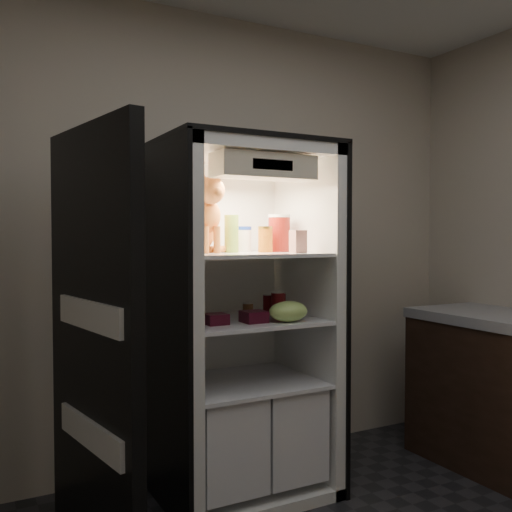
{
  "coord_description": "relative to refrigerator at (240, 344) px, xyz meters",
  "views": [
    {
      "loc": [
        -1.36,
        -1.36,
        1.38
      ],
      "look_at": [
        0.07,
        1.32,
        1.27
      ],
      "focal_mm": 40.0,
      "sensor_mm": 36.0,
      "label": 1
    }
  ],
  "objects": [
    {
      "name": "berry_box_right",
      "position": [
        -0.02,
        -0.2,
        0.18
      ],
      "size": [
        0.12,
        0.12,
        0.06
      ],
      "primitive_type": "cube",
      "color": "#4A0C1D",
      "rests_on": "refrigerator"
    },
    {
      "name": "refrigerator",
      "position": [
        0.0,
        0.0,
        0.0
      ],
      "size": [
        0.9,
        0.72,
        1.88
      ],
      "color": "white",
      "rests_on": "floor"
    },
    {
      "name": "salsa_jar",
      "position": [
        0.13,
        -0.05,
        0.57
      ],
      "size": [
        0.08,
        0.08,
        0.14
      ],
      "color": "maroon",
      "rests_on": "refrigerator"
    },
    {
      "name": "pepper_jar",
      "position": [
        0.25,
        0.01,
        0.6
      ],
      "size": [
        0.12,
        0.12,
        0.21
      ],
      "color": "maroon",
      "rests_on": "refrigerator"
    },
    {
      "name": "soda_can_a",
      "position": [
        0.19,
        0.01,
        0.2
      ],
      "size": [
        0.06,
        0.06,
        0.11
      ],
      "color": "black",
      "rests_on": "refrigerator"
    },
    {
      "name": "tabby_cat",
      "position": [
        -0.22,
        0.02,
        0.66
      ],
      "size": [
        0.37,
        0.41,
        0.42
      ],
      "rotation": [
        0.0,
        0.0,
        0.14
      ],
      "color": "#C05E18",
      "rests_on": "refrigerator"
    },
    {
      "name": "soda_can_c",
      "position": [
        0.19,
        -0.09,
        0.22
      ],
      "size": [
        0.07,
        0.07,
        0.13
      ],
      "color": "black",
      "rests_on": "refrigerator"
    },
    {
      "name": "cream_carton",
      "position": [
        0.23,
        -0.23,
        0.56
      ],
      "size": [
        0.07,
        0.07,
        0.12
      ],
      "primitive_type": "cube",
      "color": "silver",
      "rests_on": "refrigerator"
    },
    {
      "name": "room_shell",
      "position": [
        0.0,
        -1.38,
        0.83
      ],
      "size": [
        3.6,
        3.6,
        3.6
      ],
      "color": "white",
      "rests_on": "floor"
    },
    {
      "name": "parmesan_shaker",
      "position": [
        -0.05,
        -0.0,
        0.6
      ],
      "size": [
        0.08,
        0.08,
        0.2
      ],
      "color": "#228027",
      "rests_on": "refrigerator"
    },
    {
      "name": "mayo_tub",
      "position": [
        0.07,
        0.1,
        0.57
      ],
      "size": [
        0.1,
        0.1,
        0.14
      ],
      "color": "white",
      "rests_on": "refrigerator"
    },
    {
      "name": "soda_can_b",
      "position": [
        0.23,
        -0.03,
        0.21
      ],
      "size": [
        0.07,
        0.07,
        0.12
      ],
      "color": "black",
      "rests_on": "refrigerator"
    },
    {
      "name": "condiment_jar",
      "position": [
        0.05,
        -0.01,
        0.19
      ],
      "size": [
        0.06,
        0.06,
        0.08
      ],
      "color": "#543018",
      "rests_on": "refrigerator"
    },
    {
      "name": "grape_bag",
      "position": [
        0.15,
        -0.26,
        0.2
      ],
      "size": [
        0.21,
        0.15,
        0.11
      ],
      "primitive_type": "ellipsoid",
      "color": "#8EB253",
      "rests_on": "refrigerator"
    },
    {
      "name": "berry_box_left",
      "position": [
        -0.22,
        -0.17,
        0.17
      ],
      "size": [
        0.11,
        0.11,
        0.05
      ],
      "primitive_type": "cube",
      "color": "#4A0C1D",
      "rests_on": "refrigerator"
    },
    {
      "name": "fridge_door",
      "position": [
        -0.84,
        -0.29,
        0.12
      ],
      "size": [
        0.2,
        0.87,
        1.85
      ],
      "rotation": [
        0.0,
        0.0,
        0.17
      ],
      "color": "black",
      "rests_on": "floor"
    }
  ]
}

